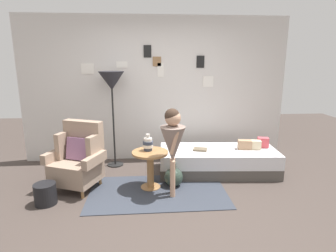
{
  "coord_description": "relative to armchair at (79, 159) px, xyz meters",
  "views": [
    {
      "loc": [
        -0.18,
        -3.19,
        1.83
      ],
      "look_at": [
        0.15,
        0.95,
        0.85
      ],
      "focal_mm": 29.85,
      "sensor_mm": 36.0,
      "label": 1
    }
  ],
  "objects": [
    {
      "name": "demijohn_near",
      "position": [
        1.38,
        -0.09,
        -0.29
      ],
      "size": [
        0.28,
        0.28,
        0.37
      ],
      "color": "#2D3D33",
      "rests_on": "ground"
    },
    {
      "name": "pillow_mid",
      "position": [
        2.76,
        0.35,
        0.03
      ],
      "size": [
        0.23,
        0.16,
        0.15
      ],
      "primitive_type": "cube",
      "rotation": [
        0.0,
        0.0,
        -0.22
      ],
      "color": "beige",
      "rests_on": "daybed"
    },
    {
      "name": "floor_lamp",
      "position": [
        0.43,
        0.85,
        1.0
      ],
      "size": [
        0.43,
        0.43,
        1.65
      ],
      "color": "black",
      "rests_on": "ground"
    },
    {
      "name": "book_on_daybed",
      "position": [
        1.86,
        0.36,
        -0.02
      ],
      "size": [
        0.26,
        0.22,
        0.03
      ],
      "primitive_type": "cube",
      "rotation": [
        0.0,
        0.0,
        -0.32
      ],
      "color": "brown",
      "rests_on": "daybed"
    },
    {
      "name": "side_table",
      "position": [
        1.04,
        -0.12,
        -0.05
      ],
      "size": [
        0.52,
        0.52,
        0.56
      ],
      "color": "#9E7042",
      "rests_on": "ground"
    },
    {
      "name": "daybed",
      "position": [
        2.17,
        0.38,
        -0.24
      ],
      "size": [
        1.95,
        0.93,
        0.4
      ],
      "color": "#4C4742",
      "rests_on": "ground"
    },
    {
      "name": "pillow_head",
      "position": [
        2.94,
        0.44,
        0.04
      ],
      "size": [
        0.2,
        0.15,
        0.17
      ],
      "primitive_type": "cube",
      "rotation": [
        0.0,
        0.0,
        -0.22
      ],
      "color": "#D64C56",
      "rests_on": "daybed"
    },
    {
      "name": "magazine_basket",
      "position": [
        -0.33,
        -0.48,
        -0.3
      ],
      "size": [
        0.28,
        0.28,
        0.28
      ],
      "primitive_type": "cylinder",
      "color": "black",
      "rests_on": "ground"
    },
    {
      "name": "gallery_wall",
      "position": [
        1.17,
        1.22,
        0.86
      ],
      "size": [
        4.8,
        0.12,
        2.6
      ],
      "color": "silver",
      "rests_on": "ground"
    },
    {
      "name": "pillow_back",
      "position": [
        2.6,
        0.36,
        0.04
      ],
      "size": [
        0.23,
        0.16,
        0.15
      ],
      "primitive_type": "cube",
      "rotation": [
        0.0,
        0.0,
        -0.17
      ],
      "color": "tan",
      "rests_on": "daybed"
    },
    {
      "name": "ground_plane",
      "position": [
        1.17,
        -0.73,
        -0.44
      ],
      "size": [
        12.0,
        12.0,
        0.0
      ],
      "primitive_type": "plane",
      "color": "#423833"
    },
    {
      "name": "vase_striped",
      "position": [
        1.01,
        -0.06,
        0.22
      ],
      "size": [
        0.15,
        0.15,
        0.25
      ],
      "color": "#2D384C",
      "rests_on": "side_table"
    },
    {
      "name": "person_child",
      "position": [
        1.34,
        -0.38,
        0.35
      ],
      "size": [
        0.34,
        0.34,
        1.22
      ],
      "color": "tan",
      "rests_on": "ground"
    },
    {
      "name": "armchair",
      "position": [
        0.0,
        0.0,
        0.0
      ],
      "size": [
        0.89,
        0.79,
        0.97
      ],
      "color": "#9E7042",
      "rests_on": "ground"
    },
    {
      "name": "rug",
      "position": [
        1.14,
        -0.27,
        -0.43
      ],
      "size": [
        1.93,
        1.14,
        0.01
      ],
      "primitive_type": "cube",
      "color": "#333842",
      "rests_on": "ground"
    }
  ]
}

